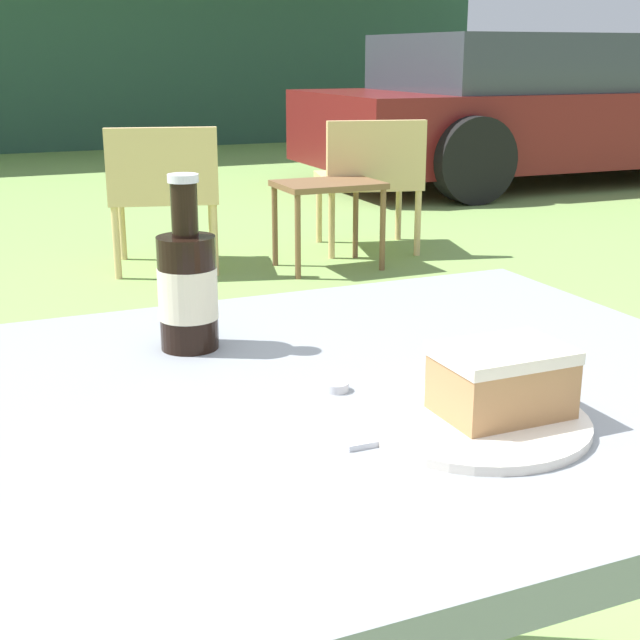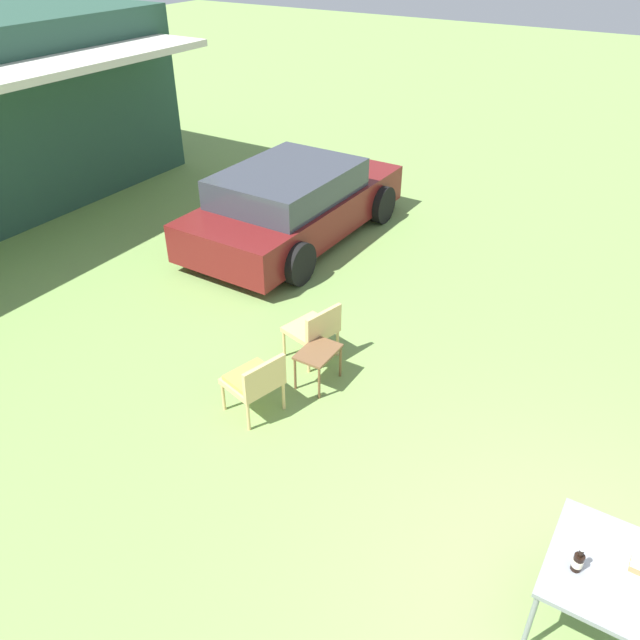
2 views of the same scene
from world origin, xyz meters
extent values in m
cube|color=#284C3D|center=(0.95, 11.64, 1.59)|extent=(10.86, 3.60, 3.17)
cube|color=maroon|center=(4.61, 5.73, 0.48)|extent=(4.23, 1.89, 0.60)
cube|color=#383D47|center=(4.40, 5.74, 1.01)|extent=(2.34, 1.71, 0.46)
cylinder|color=black|center=(5.93, 6.65, 0.33)|extent=(0.65, 0.21, 0.65)
cylinder|color=black|center=(3.33, 6.69, 0.33)|extent=(0.65, 0.21, 0.65)
cylinder|color=black|center=(3.30, 4.81, 0.33)|extent=(0.65, 0.21, 0.65)
cylinder|color=tan|center=(0.97, 3.84, 0.18)|extent=(0.04, 0.04, 0.37)
cylinder|color=tan|center=(0.50, 3.97, 0.18)|extent=(0.04, 0.04, 0.37)
cylinder|color=tan|center=(0.86, 3.42, 0.18)|extent=(0.04, 0.04, 0.37)
cylinder|color=tan|center=(0.39, 3.54, 0.18)|extent=(0.04, 0.04, 0.37)
cube|color=tan|center=(0.68, 3.69, 0.40)|extent=(0.65, 0.62, 0.06)
cube|color=tan|center=(0.62, 3.48, 0.59)|extent=(0.54, 0.19, 0.32)
cube|color=gold|center=(0.68, 3.69, 0.45)|extent=(0.58, 0.54, 0.05)
cylinder|color=tan|center=(2.15, 3.85, 0.18)|extent=(0.04, 0.04, 0.37)
cylinder|color=tan|center=(1.68, 3.97, 0.18)|extent=(0.04, 0.04, 0.37)
cylinder|color=tan|center=(2.04, 3.42, 0.18)|extent=(0.04, 0.04, 0.37)
cylinder|color=tan|center=(1.57, 3.54, 0.18)|extent=(0.04, 0.04, 0.37)
cube|color=tan|center=(1.86, 3.69, 0.40)|extent=(0.65, 0.62, 0.06)
cube|color=tan|center=(1.80, 3.48, 0.59)|extent=(0.54, 0.18, 0.32)
cube|color=brown|center=(1.46, 3.34, 0.44)|extent=(0.52, 0.37, 0.03)
cylinder|color=brown|center=(1.22, 3.18, 0.21)|extent=(0.03, 0.03, 0.43)
cylinder|color=brown|center=(1.69, 3.18, 0.21)|extent=(0.03, 0.03, 0.43)
cylinder|color=brown|center=(1.22, 3.50, 0.21)|extent=(0.03, 0.03, 0.43)
cylinder|color=brown|center=(1.69, 3.50, 0.21)|extent=(0.03, 0.03, 0.43)
cube|color=gray|center=(0.00, 0.00, 0.71)|extent=(0.98, 0.83, 0.04)
cylinder|color=gray|center=(0.45, 0.37, 0.34)|extent=(0.04, 0.04, 0.69)
cylinder|color=silver|center=(0.06, -0.16, 0.73)|extent=(0.23, 0.23, 0.01)
cube|color=#AD7A4C|center=(0.09, -0.16, 0.77)|extent=(0.13, 0.09, 0.06)
cube|color=silver|center=(0.09, -0.16, 0.80)|extent=(0.13, 0.09, 0.01)
cylinder|color=black|center=(-0.14, 0.21, 0.80)|extent=(0.07, 0.07, 0.15)
cylinder|color=black|center=(-0.14, 0.21, 0.91)|extent=(0.03, 0.03, 0.07)
cylinder|color=silver|center=(-0.14, 0.21, 0.95)|extent=(0.04, 0.04, 0.01)
cylinder|color=beige|center=(-0.14, 0.21, 0.80)|extent=(0.08, 0.08, 0.07)
cube|color=silver|center=(0.01, -0.16, 0.73)|extent=(0.18, 0.01, 0.01)
cylinder|color=silver|center=(-0.03, -0.01, 0.73)|extent=(0.03, 0.03, 0.01)
camera|label=1|loc=(-0.42, -0.86, 1.09)|focal=50.00mm
camera|label=2|loc=(-3.41, 0.32, 4.62)|focal=35.00mm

